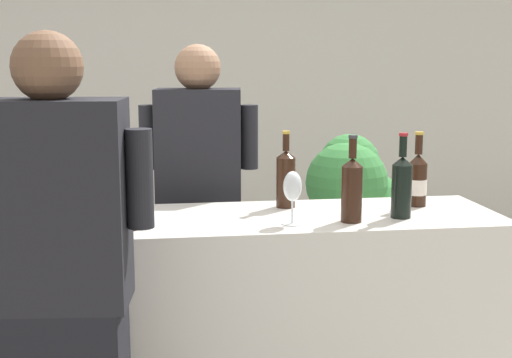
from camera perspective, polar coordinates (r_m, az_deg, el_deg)
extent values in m
cube|color=beige|center=(5.25, -4.78, 7.50)|extent=(8.00, 0.10, 2.80)
cube|color=beige|center=(2.88, -1.40, -12.92)|extent=(2.09, 0.58, 1.00)
cylinder|color=black|center=(2.65, 7.91, -1.26)|extent=(0.08, 0.08, 0.21)
cone|color=black|center=(2.62, 7.97, 1.37)|extent=(0.08, 0.08, 0.03)
cylinder|color=black|center=(2.62, 8.00, 2.54)|extent=(0.03, 0.03, 0.08)
cylinder|color=#333338|center=(2.61, 8.02, 3.49)|extent=(0.03, 0.03, 0.01)
cylinder|color=black|center=(2.61, -15.33, -1.94)|extent=(0.08, 0.08, 0.19)
cone|color=black|center=(2.59, -15.45, 0.49)|extent=(0.08, 0.08, 0.04)
cylinder|color=black|center=(2.58, -15.51, 1.90)|extent=(0.03, 0.03, 0.09)
cylinder|color=#B79333|center=(2.58, -15.57, 3.05)|extent=(0.03, 0.03, 0.01)
cylinder|color=beige|center=(2.61, -15.33, -2.14)|extent=(0.08, 0.08, 0.07)
cylinder|color=black|center=(2.55, -10.51, -1.71)|extent=(0.08, 0.08, 0.22)
cone|color=black|center=(2.53, -10.60, 1.09)|extent=(0.08, 0.08, 0.03)
cylinder|color=black|center=(2.52, -10.64, 2.48)|extent=(0.03, 0.03, 0.09)
cylinder|color=#B79333|center=(2.51, -10.68, 3.64)|extent=(0.03, 0.03, 0.01)
cylinder|color=white|center=(2.55, -10.50, -1.95)|extent=(0.08, 0.08, 0.06)
cylinder|color=black|center=(2.55, -13.07, -2.12)|extent=(0.07, 0.07, 0.19)
cone|color=black|center=(2.53, -13.16, 0.26)|extent=(0.07, 0.07, 0.03)
cylinder|color=black|center=(2.53, -13.21, 1.42)|extent=(0.03, 0.03, 0.08)
cylinder|color=#333338|center=(2.52, -13.25, 2.41)|extent=(0.03, 0.03, 0.01)
cylinder|color=black|center=(2.99, 13.18, -0.46)|extent=(0.08, 0.08, 0.18)
cone|color=black|center=(2.97, 13.26, 1.63)|extent=(0.08, 0.08, 0.04)
cylinder|color=black|center=(2.96, 13.31, 2.80)|extent=(0.03, 0.03, 0.08)
cylinder|color=#B79333|center=(2.96, 13.35, 3.70)|extent=(0.04, 0.04, 0.01)
cylinder|color=white|center=(2.99, 13.17, -0.63)|extent=(0.08, 0.08, 0.07)
cylinder|color=black|center=(2.88, 2.47, -0.29)|extent=(0.08, 0.08, 0.21)
cone|color=black|center=(2.86, 2.49, 2.06)|extent=(0.08, 0.08, 0.03)
cylinder|color=black|center=(2.86, 2.50, 3.04)|extent=(0.03, 0.03, 0.07)
cylinder|color=#B79333|center=(2.85, 2.50, 3.87)|extent=(0.03, 0.03, 0.01)
cylinder|color=black|center=(2.75, 11.93, -1.01)|extent=(0.08, 0.08, 0.21)
cone|color=black|center=(2.73, 12.02, 1.47)|extent=(0.08, 0.08, 0.03)
cylinder|color=black|center=(2.72, 12.06, 2.65)|extent=(0.03, 0.03, 0.08)
cylinder|color=maroon|center=(2.72, 12.09, 3.62)|extent=(0.03, 0.03, 0.01)
cylinder|color=silver|center=(2.60, 3.01, -3.71)|extent=(0.08, 0.08, 0.00)
cylinder|color=silver|center=(2.59, 3.02, -2.70)|extent=(0.01, 0.01, 0.09)
ellipsoid|color=silver|center=(2.57, 3.03, -0.61)|extent=(0.07, 0.07, 0.11)
ellipsoid|color=maroon|center=(2.58, 3.03, -1.04)|extent=(0.06, 0.06, 0.04)
cube|color=black|center=(3.40, -4.56, -10.27)|extent=(0.38, 0.28, 0.90)
cube|color=black|center=(3.22, -4.74, 2.22)|extent=(0.42, 0.28, 0.59)
sphere|color=#8C664C|center=(3.19, -4.84, 9.16)|extent=(0.21, 0.21, 0.21)
cylinder|color=black|center=(3.20, -0.55, 3.49)|extent=(0.08, 0.08, 0.30)
cylinder|color=black|center=(3.23, -8.93, 3.43)|extent=(0.08, 0.08, 0.30)
cube|color=black|center=(2.11, -16.32, -2.00)|extent=(0.45, 0.28, 0.61)
sphere|color=brown|center=(2.07, -16.86, 8.89)|extent=(0.20, 0.20, 0.20)
cylinder|color=black|center=(2.05, -9.59, 0.02)|extent=(0.08, 0.08, 0.29)
cylinder|color=brown|center=(4.07, 7.16, -11.55)|extent=(0.30, 0.30, 0.27)
sphere|color=#387F3D|center=(3.79, 7.72, 1.20)|extent=(0.33, 0.33, 0.33)
sphere|color=#387F3D|center=(3.86, 7.87, -0.78)|extent=(0.31, 0.31, 0.31)
sphere|color=#387F3D|center=(3.96, 6.98, -0.83)|extent=(0.32, 0.32, 0.32)
sphere|color=#387F3D|center=(3.72, 7.50, -0.35)|extent=(0.44, 0.44, 0.44)
sphere|color=#387F3D|center=(3.83, 9.32, -2.60)|extent=(0.42, 0.42, 0.42)
cylinder|color=#4C3823|center=(3.93, 7.30, -5.64)|extent=(0.05, 0.05, 0.60)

